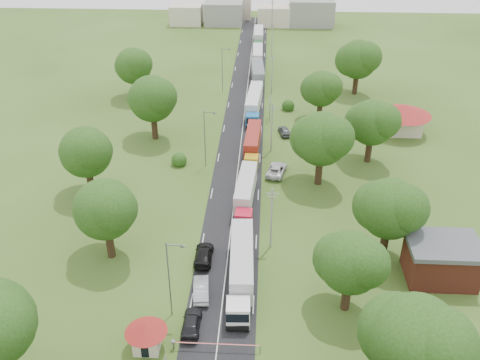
# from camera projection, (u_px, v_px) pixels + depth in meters

# --- Properties ---
(ground) EXTENTS (260.00, 260.00, 0.00)m
(ground) POSITION_uv_depth(u_px,v_px,m) (232.00, 216.00, 77.07)
(ground) COLOR #354A18
(ground) RESTS_ON ground
(road) EXTENTS (8.00, 200.00, 0.04)m
(road) POSITION_uv_depth(u_px,v_px,m) (240.00, 153.00, 94.34)
(road) COLOR black
(road) RESTS_ON ground
(boom_barrier) EXTENTS (9.22, 0.35, 1.18)m
(boom_barrier) POSITION_uv_depth(u_px,v_px,m) (203.00, 344.00, 55.11)
(boom_barrier) COLOR slate
(boom_barrier) RESTS_ON ground
(guard_booth) EXTENTS (4.40, 4.40, 3.45)m
(guard_booth) POSITION_uv_depth(u_px,v_px,m) (146.00, 333.00, 54.74)
(guard_booth) COLOR beige
(guard_booth) RESTS_ON ground
(info_sign) EXTENTS (0.12, 3.10, 4.10)m
(info_sign) POSITION_uv_depth(u_px,v_px,m) (270.00, 105.00, 105.54)
(info_sign) COLOR slate
(info_sign) RESTS_ON ground
(pole_1) EXTENTS (1.60, 0.24, 9.00)m
(pole_1) POSITION_uv_depth(u_px,v_px,m) (271.00, 218.00, 68.42)
(pole_1) COLOR gray
(pole_1) RESTS_ON ground
(pole_2) EXTENTS (1.60, 0.24, 9.00)m
(pole_2) POSITION_uv_depth(u_px,v_px,m) (272.00, 127.00, 92.59)
(pole_2) COLOR gray
(pole_2) RESTS_ON ground
(pole_3) EXTENTS (1.60, 0.24, 9.00)m
(pole_3) POSITION_uv_depth(u_px,v_px,m) (272.00, 74.00, 116.76)
(pole_3) COLOR gray
(pole_3) RESTS_ON ground
(pole_4) EXTENTS (1.60, 0.24, 9.00)m
(pole_4) POSITION_uv_depth(u_px,v_px,m) (272.00, 39.00, 140.93)
(pole_4) COLOR gray
(pole_4) RESTS_ON ground
(pole_5) EXTENTS (1.60, 0.24, 9.00)m
(pole_5) POSITION_uv_depth(u_px,v_px,m) (272.00, 14.00, 165.10)
(pole_5) COLOR gray
(pole_5) RESTS_ON ground
(lamp_0) EXTENTS (2.03, 0.22, 10.00)m
(lamp_0) POSITION_uv_depth(u_px,v_px,m) (170.00, 276.00, 57.26)
(lamp_0) COLOR slate
(lamp_0) RESTS_ON ground
(lamp_1) EXTENTS (2.03, 0.22, 10.00)m
(lamp_1) POSITION_uv_depth(u_px,v_px,m) (206.00, 136.00, 87.48)
(lamp_1) COLOR slate
(lamp_1) RESTS_ON ground
(lamp_2) EXTENTS (2.03, 0.22, 10.00)m
(lamp_2) POSITION_uv_depth(u_px,v_px,m) (223.00, 67.00, 117.69)
(lamp_2) COLOR slate
(lamp_2) RESTS_ON ground
(tree_1) EXTENTS (9.60, 9.60, 12.05)m
(tree_1) POSITION_uv_depth(u_px,v_px,m) (415.00, 339.00, 46.55)
(tree_1) COLOR #382616
(tree_1) RESTS_ON ground
(tree_2) EXTENTS (8.00, 8.00, 10.10)m
(tree_2) POSITION_uv_depth(u_px,v_px,m) (350.00, 262.00, 57.70)
(tree_2) COLOR #382616
(tree_2) RESTS_ON ground
(tree_3) EXTENTS (8.80, 8.80, 11.07)m
(tree_3) POSITION_uv_depth(u_px,v_px,m) (390.00, 208.00, 65.75)
(tree_3) COLOR #382616
(tree_3) RESTS_ON ground
(tree_4) EXTENTS (9.60, 9.60, 12.05)m
(tree_4) POSITION_uv_depth(u_px,v_px,m) (321.00, 138.00, 81.31)
(tree_4) COLOR #382616
(tree_4) RESTS_ON ground
(tree_5) EXTENTS (8.80, 8.80, 11.07)m
(tree_5) POSITION_uv_depth(u_px,v_px,m) (372.00, 122.00, 88.11)
(tree_5) COLOR #382616
(tree_5) RESTS_ON ground
(tree_6) EXTENTS (8.00, 8.00, 10.10)m
(tree_6) POSITION_uv_depth(u_px,v_px,m) (321.00, 89.00, 103.40)
(tree_6) COLOR #382616
(tree_6) RESTS_ON ground
(tree_7) EXTENTS (9.60, 9.60, 12.05)m
(tree_7) POSITION_uv_depth(u_px,v_px,m) (358.00, 59.00, 115.33)
(tree_7) COLOR #382616
(tree_7) RESTS_ON ground
(tree_10) EXTENTS (8.80, 8.80, 11.07)m
(tree_10) POSITION_uv_depth(u_px,v_px,m) (105.00, 209.00, 65.63)
(tree_10) COLOR #382616
(tree_10) RESTS_ON ground
(tree_11) EXTENTS (8.80, 8.80, 11.07)m
(tree_11) POSITION_uv_depth(u_px,v_px,m) (86.00, 152.00, 78.90)
(tree_11) COLOR #382616
(tree_11) RESTS_ON ground
(tree_12) EXTENTS (9.60, 9.60, 12.05)m
(tree_12) POSITION_uv_depth(u_px,v_px,m) (152.00, 98.00, 95.59)
(tree_12) COLOR #382616
(tree_12) RESTS_ON ground
(tree_13) EXTENTS (8.80, 8.80, 11.07)m
(tree_13) POSITION_uv_depth(u_px,v_px,m) (133.00, 66.00, 113.52)
(tree_13) COLOR #382616
(tree_13) RESTS_ON ground
(house_brick) EXTENTS (8.60, 6.60, 5.20)m
(house_brick) POSITION_uv_depth(u_px,v_px,m) (441.00, 260.00, 64.19)
(house_brick) COLOR maroon
(house_brick) RESTS_ON ground
(house_cream) EXTENTS (10.08, 10.08, 5.80)m
(house_cream) POSITION_uv_depth(u_px,v_px,m) (403.00, 115.00, 99.76)
(house_cream) COLOR beige
(house_cream) RESTS_ON ground
(distant_town) EXTENTS (52.00, 8.00, 8.00)m
(distant_town) POSITION_uv_depth(u_px,v_px,m) (257.00, 14.00, 170.24)
(distant_town) COLOR gray
(distant_town) RESTS_ON ground
(church) EXTENTS (5.00, 5.00, 12.30)m
(church) POSITION_uv_depth(u_px,v_px,m) (244.00, 2.00, 176.40)
(church) COLOR beige
(church) RESTS_ON ground
(truck_0) EXTENTS (3.18, 15.65, 4.33)m
(truck_0) POSITION_uv_depth(u_px,v_px,m) (241.00, 268.00, 63.44)
(truck_0) COLOR white
(truck_0) RESTS_ON ground
(truck_1) EXTENTS (3.13, 14.00, 3.86)m
(truck_1) POSITION_uv_depth(u_px,v_px,m) (246.00, 193.00, 78.68)
(truck_1) COLOR red
(truck_1) RESTS_ON ground
(truck_2) EXTENTS (2.78, 13.70, 3.79)m
(truck_2) POSITION_uv_depth(u_px,v_px,m) (253.00, 144.00, 92.93)
(truck_2) COLOR #BE9016
(truck_2) RESTS_ON ground
(truck_3) EXTENTS (3.25, 14.81, 4.09)m
(truck_3) POSITION_uv_depth(u_px,v_px,m) (254.00, 105.00, 107.77)
(truck_3) COLOR #1B63A5
(truck_3) RESTS_ON ground
(truck_4) EXTENTS (3.50, 15.61, 4.31)m
(truck_4) POSITION_uv_depth(u_px,v_px,m) (258.00, 75.00, 122.92)
(truck_4) COLOR silver
(truck_4) RESTS_ON ground
(truck_5) EXTENTS (2.59, 14.23, 3.94)m
(truck_5) POSITION_uv_depth(u_px,v_px,m) (258.00, 57.00, 135.54)
(truck_5) COLOR #AE1E1A
(truck_5) RESTS_ON ground
(truck_6) EXTENTS (2.67, 14.51, 4.02)m
(truck_6) POSITION_uv_depth(u_px,v_px,m) (259.00, 37.00, 151.50)
(truck_6) COLOR #21582C
(truck_6) RESTS_ON ground
(car_lane_front) EXTENTS (2.01, 4.94, 1.68)m
(car_lane_front) POSITION_uv_depth(u_px,v_px,m) (191.00, 323.00, 57.74)
(car_lane_front) COLOR black
(car_lane_front) RESTS_ON ground
(car_lane_mid) EXTENTS (2.30, 5.16, 1.65)m
(car_lane_mid) POSITION_uv_depth(u_px,v_px,m) (201.00, 289.00, 62.42)
(car_lane_mid) COLOR #A9ABB2
(car_lane_mid) RESTS_ON ground
(car_lane_rear) EXTENTS (2.29, 5.57, 1.61)m
(car_lane_rear) POSITION_uv_depth(u_px,v_px,m) (204.00, 255.00, 68.05)
(car_lane_rear) COLOR black
(car_lane_rear) RESTS_ON ground
(car_verge_near) EXTENTS (3.87, 6.32, 1.63)m
(car_verge_near) POSITION_uv_depth(u_px,v_px,m) (277.00, 170.00, 87.33)
(car_verge_near) COLOR silver
(car_verge_near) RESTS_ON ground
(car_verge_far) EXTENTS (2.67, 4.71, 1.51)m
(car_verge_far) POSITION_uv_depth(u_px,v_px,m) (284.00, 131.00, 100.42)
(car_verge_far) COLOR #4C4D53
(car_verge_far) RESTS_ON ground
(pedestrian_booth) EXTENTS (0.87, 0.95, 1.58)m
(pedestrian_booth) POSITION_uv_depth(u_px,v_px,m) (152.00, 350.00, 54.53)
(pedestrian_booth) COLOR gray
(pedestrian_booth) RESTS_ON ground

